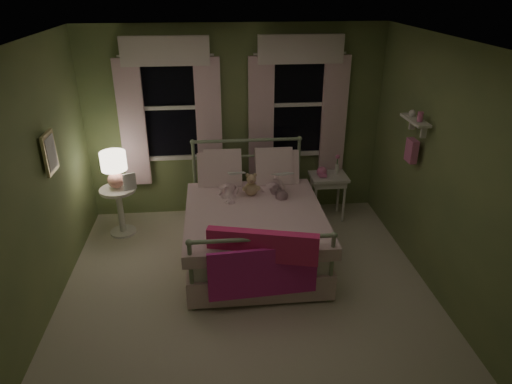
{
  "coord_description": "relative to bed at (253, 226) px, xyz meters",
  "views": [
    {
      "loc": [
        -0.3,
        -3.91,
        3.1
      ],
      "look_at": [
        0.14,
        0.53,
        1.0
      ],
      "focal_mm": 32.0,
      "sensor_mm": 36.0,
      "label": 1
    }
  ],
  "objects": [
    {
      "name": "room_shell",
      "position": [
        -0.14,
        -0.88,
        0.92
      ],
      "size": [
        4.2,
        4.2,
        4.2
      ],
      "color": "beige",
      "rests_on": "ground"
    },
    {
      "name": "bed",
      "position": [
        0.0,
        0.0,
        0.0
      ],
      "size": [
        1.58,
        2.04,
        1.18
      ],
      "color": "white",
      "rests_on": "ground"
    },
    {
      "name": "pink_throw",
      "position": [
        -0.0,
        -1.03,
        0.23
      ],
      "size": [
        1.1,
        0.37,
        0.71
      ],
      "color": "#EE2E75",
      "rests_on": "bed"
    },
    {
      "name": "child_left",
      "position": [
        -0.28,
        0.42,
        0.59
      ],
      "size": [
        0.29,
        0.2,
        0.8
      ],
      "primitive_type": "imported",
      "rotation": [
        0.0,
        0.0,
        3.16
      ],
      "color": "#F7D1DD",
      "rests_on": "bed"
    },
    {
      "name": "child_right",
      "position": [
        0.28,
        0.42,
        0.55
      ],
      "size": [
        0.4,
        0.34,
        0.72
      ],
      "primitive_type": "imported",
      "rotation": [
        0.0,
        0.0,
        3.36
      ],
      "color": "#F7D1DD",
      "rests_on": "bed"
    },
    {
      "name": "book_left",
      "position": [
        -0.28,
        0.17,
        0.58
      ],
      "size": [
        0.2,
        0.12,
        0.26
      ],
      "primitive_type": "imported",
      "rotation": [
        1.22,
        0.0,
        0.02
      ],
      "color": "beige",
      "rests_on": "child_left"
    },
    {
      "name": "book_right",
      "position": [
        0.28,
        0.17,
        0.54
      ],
      "size": [
        0.22,
        0.15,
        0.26
      ],
      "primitive_type": "imported",
      "rotation": [
        1.22,
        0.0,
        0.23
      ],
      "color": "beige",
      "rests_on": "child_right"
    },
    {
      "name": "teddy_bear",
      "position": [
        0.0,
        0.26,
        0.41
      ],
      "size": [
        0.22,
        0.18,
        0.3
      ],
      "color": "tan",
      "rests_on": "bed"
    },
    {
      "name": "nightstand_left",
      "position": [
        -1.69,
        0.67,
        0.03
      ],
      "size": [
        0.46,
        0.46,
        0.65
      ],
      "color": "white",
      "rests_on": "ground"
    },
    {
      "name": "table_lamp",
      "position": [
        -1.69,
        0.67,
        0.57
      ],
      "size": [
        0.32,
        0.32,
        0.48
      ],
      "color": "#DC9082",
      "rests_on": "nightstand_left"
    },
    {
      "name": "book_nightstand",
      "position": [
        -1.59,
        0.59,
        0.27
      ],
      "size": [
        0.23,
        0.27,
        0.02
      ],
      "primitive_type": "imported",
      "rotation": [
        0.0,
        0.0,
        0.33
      ],
      "color": "beige",
      "rests_on": "nightstand_left"
    },
    {
      "name": "nightstand_right",
      "position": [
        1.11,
        0.83,
        0.17
      ],
      "size": [
        0.5,
        0.4,
        0.64
      ],
      "color": "white",
      "rests_on": "ground"
    },
    {
      "name": "pink_toy",
      "position": [
        1.01,
        0.82,
        0.32
      ],
      "size": [
        0.14,
        0.19,
        0.14
      ],
      "color": "pink",
      "rests_on": "nightstand_right"
    },
    {
      "name": "bud_vase",
      "position": [
        1.23,
        0.88,
        0.41
      ],
      "size": [
        0.06,
        0.06,
        0.28
      ],
      "color": "white",
      "rests_on": "nightstand_right"
    },
    {
      "name": "window_left",
      "position": [
        -0.99,
        1.15,
        1.24
      ],
      "size": [
        1.34,
        0.13,
        1.96
      ],
      "color": "black",
      "rests_on": "room_shell"
    },
    {
      "name": "window_right",
      "position": [
        0.71,
        1.15,
        1.24
      ],
      "size": [
        1.34,
        0.13,
        1.96
      ],
      "color": "black",
      "rests_on": "room_shell"
    },
    {
      "name": "wall_shelf",
      "position": [
        1.76,
        -0.18,
        1.14
      ],
      "size": [
        0.15,
        0.5,
        0.6
      ],
      "color": "white",
      "rests_on": "room_shell"
    },
    {
      "name": "framed_picture",
      "position": [
        -2.08,
        -0.28,
        1.12
      ],
      "size": [
        0.03,
        0.32,
        0.42
      ],
      "color": "beige",
      "rests_on": "room_shell"
    }
  ]
}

